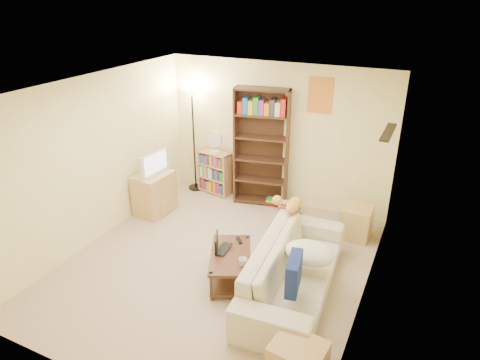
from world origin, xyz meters
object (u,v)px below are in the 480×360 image
object	(u,v)px
desk_fan	(215,141)
floor_lamp	(192,110)
laptop	(227,250)
side_table	(356,222)
coffee_table	(231,263)
tv_stand	(154,193)
tabby_cat	(291,204)
mug	(243,262)
sofa	(294,269)
television	(152,163)
tall_bookshelf	(261,145)
short_bookshelf	(215,173)

from	to	relation	value
desk_fan	floor_lamp	world-z (taller)	floor_lamp
laptop	floor_lamp	xyz separation A→B (m)	(-1.83, 2.23, 1.13)
desk_fan	side_table	bearing A→B (deg)	-8.48
coffee_table	tv_stand	distance (m)	2.34
tabby_cat	side_table	xyz separation A→B (m)	(0.81, 0.82, -0.52)
mug	tv_stand	size ratio (longest dim) A/B	0.21
sofa	floor_lamp	xyz separation A→B (m)	(-2.73, 2.13, 1.22)
sofa	desk_fan	world-z (taller)	desk_fan
tabby_cat	side_table	distance (m)	1.27
laptop	television	bearing A→B (deg)	55.63
mug	desk_fan	xyz separation A→B (m)	(-1.68, 2.40, 0.59)
laptop	desk_fan	distance (m)	2.65
tabby_cat	television	distance (m)	2.51
tv_stand	tall_bookshelf	xyz separation A→B (m)	(1.50, 1.13, 0.75)
television	desk_fan	distance (m)	1.26
coffee_table	desk_fan	xyz separation A→B (m)	(-1.43, 2.23, 0.79)
short_bookshelf	tv_stand	bearing A→B (deg)	-106.57
desk_fan	floor_lamp	distance (m)	0.69
short_bookshelf	floor_lamp	world-z (taller)	floor_lamp
coffee_table	floor_lamp	world-z (taller)	floor_lamp
sofa	tall_bookshelf	bearing A→B (deg)	28.19
tabby_cat	mug	world-z (taller)	tabby_cat
laptop	tall_bookshelf	world-z (taller)	tall_bookshelf
laptop	desk_fan	bearing A→B (deg)	26.59
sofa	short_bookshelf	size ratio (longest dim) A/B	2.92
sofa	tv_stand	size ratio (longest dim) A/B	3.36
short_bookshelf	tabby_cat	bearing A→B (deg)	-23.05
mug	short_bookshelf	distance (m)	2.99
tabby_cat	short_bookshelf	size ratio (longest dim) A/B	0.66
sofa	tv_stand	bearing A→B (deg)	66.30
sofa	coffee_table	world-z (taller)	sofa
coffee_table	short_bookshelf	world-z (taller)	short_bookshelf
sofa	short_bookshelf	bearing A→B (deg)	42.76
short_bookshelf	desk_fan	world-z (taller)	desk_fan
coffee_table	desk_fan	bearing A→B (deg)	98.38
tabby_cat	tall_bookshelf	size ratio (longest dim) A/B	0.26
side_table	tall_bookshelf	bearing A→B (deg)	166.18
short_bookshelf	television	bearing A→B (deg)	-106.57
sofa	tv_stand	xyz separation A→B (m)	(-2.87, 1.00, 0.02)
floor_lamp	short_bookshelf	bearing A→B (deg)	0.00
mug	tv_stand	bearing A→B (deg)	150.31
sofa	floor_lamp	distance (m)	3.67
tabby_cat	laptop	bearing A→B (deg)	-118.91
laptop	tabby_cat	bearing A→B (deg)	-34.03
tabby_cat	coffee_table	distance (m)	1.22
tv_stand	floor_lamp	xyz separation A→B (m)	(0.14, 1.13, 1.20)
sofa	coffee_table	bearing A→B (deg)	95.36
tall_bookshelf	floor_lamp	distance (m)	1.44
tall_bookshelf	mug	bearing A→B (deg)	-83.13
sofa	mug	xyz separation A→B (m)	(-0.57, -0.31, 0.13)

